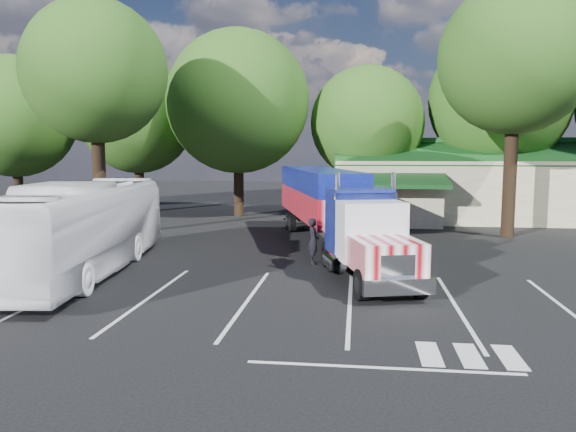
# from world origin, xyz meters

# --- Properties ---
(ground) EXTENTS (120.00, 120.00, 0.00)m
(ground) POSITION_xyz_m (0.00, 0.00, 0.00)
(ground) COLOR black
(ground) RESTS_ON ground
(event_hall) EXTENTS (24.20, 14.12, 5.55)m
(event_hall) POSITION_xyz_m (13.74, 17.81, 2.21)
(event_hall) COLOR beige
(event_hall) RESTS_ON ground
(tree_row_a) EXTENTS (9.00, 9.00, 11.68)m
(tree_row_a) POSITION_xyz_m (-22.00, 16.50, 7.16)
(tree_row_a) COLOR black
(tree_row_a) RESTS_ON ground
(tree_row_b) EXTENTS (8.40, 8.40, 11.35)m
(tree_row_b) POSITION_xyz_m (-13.00, 17.80, 7.13)
(tree_row_b) COLOR black
(tree_row_b) RESTS_ON ground
(tree_row_c) EXTENTS (10.00, 10.00, 13.05)m
(tree_row_c) POSITION_xyz_m (-5.00, 16.20, 8.04)
(tree_row_c) COLOR black
(tree_row_c) RESTS_ON ground
(tree_row_d) EXTENTS (8.00, 8.00, 10.60)m
(tree_row_d) POSITION_xyz_m (4.00, 17.50, 6.58)
(tree_row_d) COLOR black
(tree_row_d) RESTS_ON ground
(tree_row_e) EXTENTS (9.60, 9.60, 12.90)m
(tree_row_e) POSITION_xyz_m (13.00, 18.00, 8.09)
(tree_row_e) COLOR black
(tree_row_e) RESTS_ON ground
(tree_near_left) EXTENTS (7.60, 7.60, 12.65)m
(tree_near_left) POSITION_xyz_m (-10.50, 6.00, 8.81)
(tree_near_left) COLOR black
(tree_near_left) RESTS_ON ground
(tree_near_right) EXTENTS (8.00, 8.00, 13.50)m
(tree_near_right) POSITION_xyz_m (11.50, 8.50, 9.46)
(tree_near_right) COLOR black
(tree_near_right) RESTS_ON ground
(semi_truck) EXTENTS (7.06, 18.57, 3.90)m
(semi_truck) POSITION_xyz_m (2.04, 3.79, 2.21)
(semi_truck) COLOR black
(semi_truck) RESTS_ON ground
(woman) EXTENTS (0.59, 0.77, 1.91)m
(woman) POSITION_xyz_m (1.60, 0.00, 0.95)
(woman) COLOR black
(woman) RESTS_ON ground
(bicycle) EXTENTS (1.30, 2.03, 1.01)m
(bicycle) POSITION_xyz_m (4.10, 6.72, 0.50)
(bicycle) COLOR black
(bicycle) RESTS_ON ground
(tour_bus) EXTENTS (4.34, 12.91, 3.53)m
(tour_bus) POSITION_xyz_m (-7.00, -2.93, 1.76)
(tour_bus) COLOR white
(tour_bus) RESTS_ON ground
(silver_sedan) EXTENTS (4.81, 2.89, 1.50)m
(silver_sedan) POSITION_xyz_m (5.29, 14.00, 0.75)
(silver_sedan) COLOR #96989D
(silver_sedan) RESTS_ON ground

